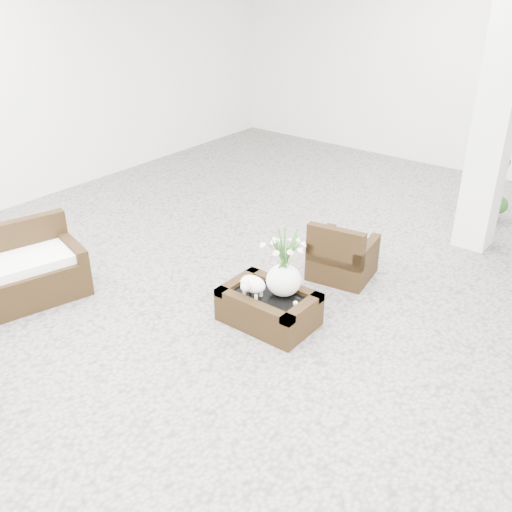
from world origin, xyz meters
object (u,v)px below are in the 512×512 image
Objects in this scene: armchair at (343,248)px; topiary at (494,175)px; coffee_table at (269,309)px; loveseat at (9,270)px.

topiary is at bearing -115.47° from armchair.
armchair is at bearing 86.13° from coffee_table.
loveseat reaches higher than coffee_table.
loveseat is at bearing 38.33° from armchair.
loveseat is at bearing -121.34° from topiary.
armchair is at bearing -27.22° from loveseat.
topiary reaches higher than armchair.
coffee_table is 1.28m from armchair.
coffee_table is 1.31× the size of armchair.
coffee_table is at bearing -44.47° from loveseat.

